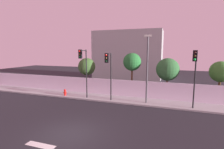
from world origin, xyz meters
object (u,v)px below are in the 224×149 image
at_px(traffic_light_center, 195,67).
at_px(street_lamp_curbside, 147,64).
at_px(traffic_light_left, 109,67).
at_px(roadside_tree_midright, 168,69).
at_px(traffic_light_right, 83,64).
at_px(roadside_tree_rightmost, 221,72).
at_px(roadside_tree_leftmost, 87,67).
at_px(roadside_tree_midleft, 132,62).
at_px(fire_hydrant, 65,92).

distance_m(traffic_light_center, street_lamp_curbside, 4.02).
distance_m(traffic_light_left, roadside_tree_midright, 6.76).
xyz_separation_m(traffic_light_right, roadside_tree_rightmost, (13.31, 3.94, -0.80)).
distance_m(roadside_tree_leftmost, roadside_tree_rightmost, 14.97).
bearing_deg(traffic_light_left, roadside_tree_midright, 36.33).
relative_size(traffic_light_left, roadside_tree_leftmost, 1.13).
bearing_deg(roadside_tree_midleft, roadside_tree_leftmost, 180.00).
relative_size(traffic_light_left, fire_hydrant, 6.60).
distance_m(traffic_light_left, traffic_light_right, 2.82).
bearing_deg(roadside_tree_midleft, traffic_light_center, -32.38).
bearing_deg(street_lamp_curbside, roadside_tree_midleft, 122.17).
height_order(traffic_light_left, traffic_light_right, traffic_light_right).
xyz_separation_m(traffic_light_center, roadside_tree_midright, (-2.22, 3.93, -0.68)).
distance_m(traffic_light_center, fire_hydrant, 13.54).
relative_size(traffic_light_right, roadside_tree_leftmost, 1.21).
distance_m(traffic_light_center, roadside_tree_midleft, 7.33).
height_order(traffic_light_left, traffic_light_center, traffic_light_center).
height_order(street_lamp_curbside, roadside_tree_leftmost, street_lamp_curbside).
bearing_deg(roadside_tree_midleft, street_lamp_curbside, -57.83).
height_order(traffic_light_right, street_lamp_curbside, street_lamp_curbside).
xyz_separation_m(street_lamp_curbside, roadside_tree_midleft, (-2.20, 3.49, -0.10)).
height_order(traffic_light_center, fire_hydrant, traffic_light_center).
bearing_deg(roadside_tree_leftmost, roadside_tree_rightmost, -0.00).
bearing_deg(roadside_tree_leftmost, roadside_tree_midright, -0.00).
xyz_separation_m(street_lamp_curbside, roadside_tree_midright, (1.78, 3.49, -0.82)).
bearing_deg(roadside_tree_rightmost, traffic_light_left, -159.17).
relative_size(traffic_light_left, roadside_tree_midleft, 0.97).
distance_m(traffic_light_center, roadside_tree_midright, 4.56).
height_order(traffic_light_center, roadside_tree_rightmost, traffic_light_center).
height_order(fire_hydrant, roadside_tree_leftmost, roadside_tree_leftmost).
relative_size(street_lamp_curbside, roadside_tree_rightmost, 1.55).
distance_m(traffic_light_right, roadside_tree_leftmost, 4.34).
height_order(traffic_light_right, roadside_tree_midright, traffic_light_right).
height_order(fire_hydrant, roadside_tree_rightmost, roadside_tree_rightmost).
height_order(street_lamp_curbside, fire_hydrant, street_lamp_curbside).
relative_size(traffic_light_center, roadside_tree_leftmost, 1.19).
height_order(roadside_tree_leftmost, roadside_tree_rightmost, roadside_tree_leftmost).
xyz_separation_m(traffic_light_left, roadside_tree_rightmost, (10.50, 4.00, -0.57)).
distance_m(roadside_tree_leftmost, roadside_tree_midleft, 5.97).
bearing_deg(traffic_light_right, roadside_tree_leftmost, 112.85).
bearing_deg(roadside_tree_midright, traffic_light_center, -60.57).
distance_m(traffic_light_center, roadside_tree_leftmost, 12.76).
bearing_deg(traffic_light_right, street_lamp_curbside, 3.95).
xyz_separation_m(roadside_tree_midleft, roadside_tree_midright, (3.98, 0.00, -0.72)).
distance_m(fire_hydrant, roadside_tree_rightmost, 16.55).
bearing_deg(traffic_light_center, traffic_light_left, -179.49).
distance_m(traffic_light_left, roadside_tree_rightmost, 11.25).
xyz_separation_m(roadside_tree_midleft, roadside_tree_rightmost, (9.04, 0.00, -0.79)).
bearing_deg(roadside_tree_rightmost, fire_hydrant, -167.68).
distance_m(traffic_light_right, street_lamp_curbside, 6.48).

